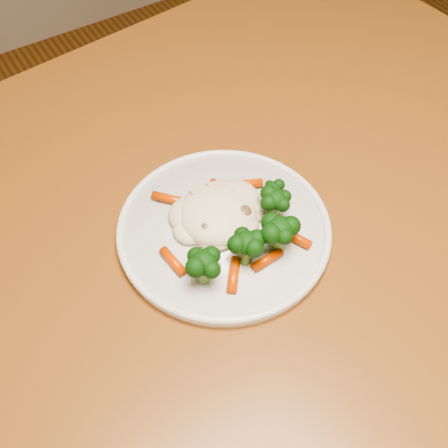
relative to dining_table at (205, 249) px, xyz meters
name	(u,v)px	position (x,y,z in m)	size (l,w,h in m)	color
dining_table	(205,249)	(0.00, 0.00, 0.00)	(1.32, 0.95, 0.75)	brown
plate	(224,231)	(0.00, -0.05, 0.10)	(0.27, 0.27, 0.01)	silver
meal	(234,222)	(0.01, -0.06, 0.13)	(0.18, 0.19, 0.05)	beige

